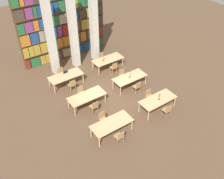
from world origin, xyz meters
TOP-DOWN VIEW (x-y plane):
  - ground_plane at (0.00, 0.00)m, footprint 40.00×40.00m
  - bookshelf_bank at (0.00, 5.98)m, footprint 6.82×0.35m
  - pillar_left at (-1.68, 4.46)m, footprint 0.48×0.48m
  - pillar_center at (0.00, 4.46)m, footprint 0.48×0.48m
  - pillar_right at (1.68, 4.46)m, footprint 0.48×0.48m
  - reading_table_0 at (-1.68, -2.68)m, footprint 2.27×0.99m
  - chair_0 at (-1.73, -3.46)m, footprint 0.42×0.40m
  - chair_1 at (-1.73, -1.90)m, footprint 0.42×0.40m
  - reading_table_1 at (1.65, -2.64)m, footprint 2.27×0.99m
  - chair_2 at (1.70, -3.42)m, footprint 0.42×0.40m
  - chair_3 at (1.70, -1.86)m, footprint 0.42×0.40m
  - desk_lamp_0 at (1.70, -2.68)m, footprint 0.14×0.14m
  - reading_table_2 at (-1.64, 0.02)m, footprint 2.27×0.99m
  - chair_4 at (-1.60, -0.76)m, footprint 0.42×0.40m
  - chair_5 at (-1.60, 0.80)m, footprint 0.42×0.40m
  - reading_table_3 at (1.66, 0.07)m, footprint 2.27×0.99m
  - chair_6 at (1.66, -0.71)m, footprint 0.42×0.40m
  - chair_7 at (1.66, 0.85)m, footprint 0.42×0.40m
  - desk_lamp_1 at (1.65, 0.05)m, footprint 0.14×0.14m
  - reading_table_4 at (-1.74, 2.62)m, footprint 2.27×0.99m
  - chair_8 at (-1.71, 1.84)m, footprint 0.42×0.40m
  - chair_9 at (-1.71, 3.40)m, footprint 0.42×0.40m
  - laptop at (-1.63, 2.92)m, footprint 0.32×0.22m
  - reading_table_5 at (1.72, 2.74)m, footprint 2.27×0.99m
  - chair_10 at (1.70, 1.96)m, footprint 0.42×0.40m
  - chair_11 at (1.70, 3.52)m, footprint 0.42×0.40m
  - desk_lamp_2 at (1.34, 2.76)m, footprint 0.14×0.14m

SIDE VIEW (x-z plane):
  - ground_plane at x=0.00m, z-range 0.00..0.00m
  - chair_0 at x=-1.73m, z-range 0.03..0.90m
  - chair_1 at x=-1.73m, z-range 0.03..0.90m
  - chair_2 at x=1.70m, z-range 0.03..0.90m
  - chair_3 at x=1.70m, z-range 0.03..0.90m
  - chair_4 at x=-1.60m, z-range 0.03..0.90m
  - chair_5 at x=-1.60m, z-range 0.03..0.90m
  - chair_6 at x=1.66m, z-range 0.03..0.90m
  - chair_7 at x=1.66m, z-range 0.03..0.90m
  - chair_8 at x=-1.71m, z-range 0.03..0.90m
  - chair_9 at x=-1.71m, z-range 0.03..0.90m
  - chair_10 at x=1.70m, z-range 0.03..0.90m
  - chair_11 at x=1.70m, z-range 0.03..0.90m
  - reading_table_0 at x=-1.68m, z-range 0.31..1.06m
  - reading_table_1 at x=1.65m, z-range 0.31..1.06m
  - reading_table_2 at x=-1.64m, z-range 0.31..1.06m
  - reading_table_3 at x=1.66m, z-range 0.31..1.06m
  - reading_table_4 at x=-1.74m, z-range 0.31..1.06m
  - reading_table_5 at x=1.72m, z-range 0.31..1.06m
  - laptop at x=-1.63m, z-range 0.69..0.90m
  - desk_lamp_0 at x=1.70m, z-range 0.83..1.25m
  - desk_lamp_2 at x=1.34m, z-range 0.83..1.27m
  - desk_lamp_1 at x=1.65m, z-range 0.84..1.33m
  - bookshelf_bank at x=0.00m, z-range -0.09..5.41m
  - pillar_left at x=-1.68m, z-range 0.00..6.00m
  - pillar_center at x=0.00m, z-range 0.00..6.00m
  - pillar_right at x=1.68m, z-range 0.00..6.00m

